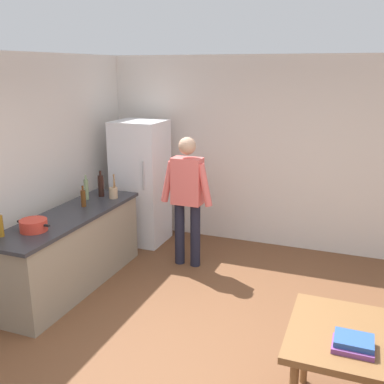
# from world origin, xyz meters

# --- Properties ---
(ground_plane) EXTENTS (14.00, 14.00, 0.00)m
(ground_plane) POSITION_xyz_m (0.00, 0.00, 0.00)
(ground_plane) COLOR brown
(wall_back) EXTENTS (6.40, 0.12, 2.70)m
(wall_back) POSITION_xyz_m (0.00, 3.00, 1.35)
(wall_back) COLOR silver
(wall_back) RESTS_ON ground_plane
(kitchen_counter) EXTENTS (0.64, 2.20, 0.90)m
(kitchen_counter) POSITION_xyz_m (-2.00, 0.80, 0.45)
(kitchen_counter) COLOR gray
(kitchen_counter) RESTS_ON ground_plane
(refrigerator) EXTENTS (0.70, 0.67, 1.80)m
(refrigerator) POSITION_xyz_m (-1.90, 2.40, 0.90)
(refrigerator) COLOR white
(refrigerator) RESTS_ON ground_plane
(person) EXTENTS (0.70, 0.22, 1.70)m
(person) POSITION_xyz_m (-0.95, 1.85, 0.98)
(person) COLOR #1E1E2D
(person) RESTS_ON ground_plane
(cooking_pot) EXTENTS (0.40, 0.28, 0.12)m
(cooking_pot) POSITION_xyz_m (-2.01, 0.22, 0.96)
(cooking_pot) COLOR red
(cooking_pot) RESTS_ON kitchen_counter
(utensil_jar) EXTENTS (0.11, 0.11, 0.32)m
(utensil_jar) POSITION_xyz_m (-1.86, 1.55, 0.98)
(utensil_jar) COLOR tan
(utensil_jar) RESTS_ON kitchen_counter
(bottle_wine_dark) EXTENTS (0.08, 0.08, 0.34)m
(bottle_wine_dark) POSITION_xyz_m (-2.05, 1.58, 1.05)
(bottle_wine_dark) COLOR black
(bottle_wine_dark) RESTS_ON kitchen_counter
(bottle_beer_brown) EXTENTS (0.06, 0.06, 0.26)m
(bottle_beer_brown) POSITION_xyz_m (-2.01, 1.12, 1.01)
(bottle_beer_brown) COLOR #5B3314
(bottle_beer_brown) RESTS_ON kitchen_counter
(bottle_oil_amber) EXTENTS (0.06, 0.06, 0.28)m
(bottle_oil_amber) POSITION_xyz_m (-2.21, -0.02, 1.02)
(bottle_oil_amber) COLOR #996619
(bottle_oil_amber) RESTS_ON kitchen_counter
(bottle_vinegar_tall) EXTENTS (0.06, 0.06, 0.32)m
(bottle_vinegar_tall) POSITION_xyz_m (-2.15, 1.38, 1.04)
(bottle_vinegar_tall) COLOR gray
(bottle_vinegar_tall) RESTS_ON kitchen_counter
(book_stack) EXTENTS (0.26, 0.22, 0.07)m
(book_stack) POSITION_xyz_m (1.14, -0.48, 0.79)
(book_stack) COLOR #753D7F
(book_stack) RESTS_ON dining_table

